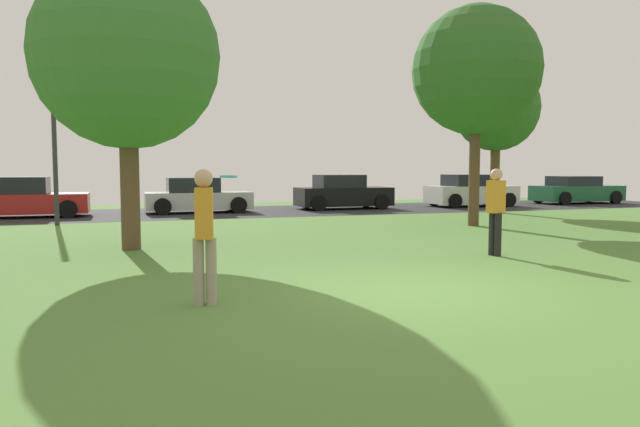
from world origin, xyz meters
TOP-DOWN VIEW (x-y plane):
  - ground_plane at (0.00, 0.00)m, footprint 44.00×44.00m
  - road_strip at (0.00, 16.00)m, footprint 44.00×6.40m
  - oak_tree_center at (10.17, 12.49)m, footprint 3.36×3.36m
  - maple_tree_far at (-3.70, 5.84)m, footprint 3.92×3.92m
  - oak_tree_left at (6.29, 8.03)m, footprint 3.84×3.84m
  - person_thrower at (3.22, 2.57)m, footprint 0.35×0.30m
  - person_bystander at (-2.88, 0.11)m, footprint 0.30×0.35m
  - frisbee_disc at (-2.28, 1.72)m, footprint 0.34×0.34m
  - parked_car_red at (-7.26, 15.78)m, footprint 4.35×1.98m
  - parked_car_silver at (-1.06, 16.05)m, footprint 4.08×1.93m
  - parked_car_black at (5.14, 16.23)m, footprint 4.03×1.95m
  - parked_car_white at (11.33, 15.97)m, footprint 4.02×2.01m
  - parked_car_green at (17.52, 16.17)m, footprint 4.38×2.07m
  - street_lamp_post at (-5.78, 12.20)m, footprint 0.14×0.14m

SIDE VIEW (x-z plane):
  - ground_plane at x=0.00m, z-range 0.00..0.00m
  - road_strip at x=0.00m, z-range 0.00..0.01m
  - parked_car_silver at x=-1.06m, z-range -0.06..1.32m
  - parked_car_green at x=17.52m, z-range -0.05..1.31m
  - parked_car_red at x=-7.26m, z-range -0.07..1.38m
  - parked_car_black at x=5.14m, z-range -0.06..1.41m
  - parked_car_white at x=11.33m, z-range -0.06..1.40m
  - person_bystander at x=-2.88m, z-range 0.10..1.84m
  - person_thrower at x=3.22m, z-range 0.10..1.85m
  - frisbee_disc at x=-2.28m, z-range 1.60..1.65m
  - street_lamp_post at x=-5.78m, z-range 0.00..4.50m
  - oak_tree_center at x=10.17m, z-range 1.19..6.97m
  - maple_tree_far at x=-3.70m, z-range 1.06..7.14m
  - oak_tree_left at x=6.29m, z-range 1.36..7.96m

